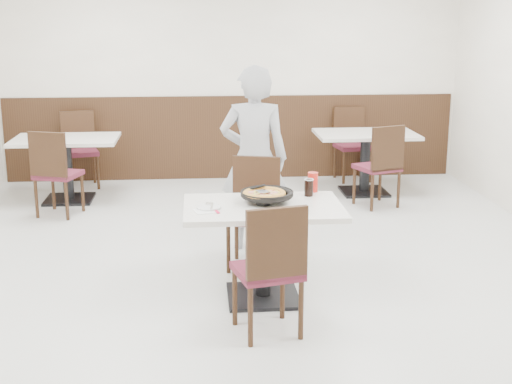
{
  "coord_description": "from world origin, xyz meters",
  "views": [
    {
      "loc": [
        -0.45,
        -5.85,
        2.18
      ],
      "look_at": [
        0.01,
        -0.3,
        0.76
      ],
      "focal_mm": 50.0,
      "sensor_mm": 36.0,
      "label": 1
    }
  ],
  "objects": [
    {
      "name": "bg_chair_left_near",
      "position": [
        -1.97,
        1.85,
        0.47
      ],
      "size": [
        0.53,
        0.53,
        0.95
      ],
      "primitive_type": null,
      "rotation": [
        0.0,
        0.0,
        -0.32
      ],
      "color": "black",
      "rests_on": "floor"
    },
    {
      "name": "bg_table_left",
      "position": [
        -1.98,
        2.46,
        0.38
      ],
      "size": [
        1.28,
        0.93,
        0.75
      ],
      "primitive_type": null,
      "rotation": [
        0.0,
        0.0,
        -0.11
      ],
      "color": "white",
      "rests_on": "floor"
    },
    {
      "name": "red_cup",
      "position": [
        0.47,
        -0.28,
        0.83
      ],
      "size": [
        0.09,
        0.09,
        0.16
      ],
      "primitive_type": "cylinder",
      "rotation": [
        0.0,
        0.0,
        0.12
      ],
      "color": "red",
      "rests_on": "main_table"
    },
    {
      "name": "pizza_pan",
      "position": [
        0.07,
        -0.59,
        0.79
      ],
      "size": [
        0.39,
        0.39,
        0.01
      ],
      "primitive_type": "cylinder",
      "rotation": [
        0.0,
        0.0,
        0.12
      ],
      "color": "black",
      "rests_on": "trivet"
    },
    {
      "name": "main_table",
      "position": [
        0.03,
        -0.67,
        0.38
      ],
      "size": [
        1.29,
        0.94,
        0.75
      ],
      "primitive_type": null,
      "rotation": [
        0.0,
        0.0,
        0.12
      ],
      "color": "white",
      "rests_on": "floor"
    },
    {
      "name": "cola_glass",
      "position": [
        0.42,
        -0.42,
        0.81
      ],
      "size": [
        0.08,
        0.08,
        0.13
      ],
      "primitive_type": "cylinder",
      "rotation": [
        0.0,
        0.0,
        0.12
      ],
      "color": "black",
      "rests_on": "main_table"
    },
    {
      "name": "napkin",
      "position": [
        -0.4,
        -0.8,
        0.75
      ],
      "size": [
        0.2,
        0.2,
        0.0
      ],
      "primitive_type": "cube",
      "rotation": [
        0.0,
        0.0,
        0.26
      ],
      "color": "silver",
      "rests_on": "main_table"
    },
    {
      "name": "chair_near",
      "position": [
        0.01,
        -1.28,
        0.47
      ],
      "size": [
        0.51,
        0.51,
        0.95
      ],
      "primitive_type": null,
      "rotation": [
        0.0,
        0.0,
        0.24
      ],
      "color": "black",
      "rests_on": "floor"
    },
    {
      "name": "bg_chair_left_far",
      "position": [
        -1.93,
        3.12,
        0.47
      ],
      "size": [
        0.51,
        0.51,
        0.95
      ],
      "primitive_type": null,
      "rotation": [
        0.0,
        0.0,
        3.4
      ],
      "color": "black",
      "rests_on": "floor"
    },
    {
      "name": "bg_chair_right_near",
      "position": [
        1.58,
        1.93,
        0.47
      ],
      "size": [
        0.54,
        0.54,
        0.95
      ],
      "primitive_type": null,
      "rotation": [
        0.0,
        0.0,
        0.37
      ],
      "color": "black",
      "rests_on": "floor"
    },
    {
      "name": "trivet",
      "position": [
        0.03,
        -0.65,
        0.77
      ],
      "size": [
        0.12,
        0.12,
        0.04
      ],
      "primitive_type": "cylinder",
      "rotation": [
        0.0,
        0.0,
        0.12
      ],
      "color": "black",
      "rests_on": "main_table"
    },
    {
      "name": "chair_far",
      "position": [
        0.01,
        0.03,
        0.47
      ],
      "size": [
        0.51,
        0.51,
        0.95
      ],
      "primitive_type": null,
      "rotation": [
        0.0,
        0.0,
        2.89
      ],
      "color": "black",
      "rests_on": "floor"
    },
    {
      "name": "bg_chair_right_far",
      "position": [
        1.58,
        3.22,
        0.47
      ],
      "size": [
        0.47,
        0.47,
        0.95
      ],
      "primitive_type": null,
      "rotation": [
        0.0,
        0.0,
        3.28
      ],
      "color": "black",
      "rests_on": "floor"
    },
    {
      "name": "pizza_server",
      "position": [
        0.04,
        -0.61,
        0.84
      ],
      "size": [
        0.11,
        0.12,
        0.0
      ],
      "primitive_type": "cube",
      "rotation": [
        0.0,
        0.0,
        0.3
      ],
      "color": "silver",
      "rests_on": "pizza"
    },
    {
      "name": "floor",
      "position": [
        0.0,
        0.0,
        0.0
      ],
      "size": [
        7.0,
        7.0,
        0.0
      ],
      "primitive_type": "plane",
      "color": "#B6B7B1",
      "rests_on": "ground"
    },
    {
      "name": "wall_front",
      "position": [
        0.0,
        -3.5,
        1.4
      ],
      "size": [
        6.0,
        0.04,
        2.8
      ],
      "primitive_type": "cube",
      "color": "beige",
      "rests_on": "floor"
    },
    {
      "name": "fork",
      "position": [
        -0.36,
        -0.73,
        0.77
      ],
      "size": [
        0.03,
        0.15,
        0.0
      ],
      "primitive_type": "cube",
      "rotation": [
        0.0,
        0.0,
        -0.09
      ],
      "color": "silver",
      "rests_on": "side_plate"
    },
    {
      "name": "wall_back",
      "position": [
        0.0,
        3.5,
        1.4
      ],
      "size": [
        6.0,
        0.04,
        2.8
      ],
      "primitive_type": "cube",
      "color": "beige",
      "rests_on": "floor"
    },
    {
      "name": "pizza",
      "position": [
        0.05,
        -0.62,
        0.81
      ],
      "size": [
        0.36,
        0.36,
        0.02
      ],
      "primitive_type": "cylinder",
      "rotation": [
        0.0,
        0.0,
        0.12
      ],
      "color": "gold",
      "rests_on": "pizza_pan"
    },
    {
      "name": "diner_person",
      "position": [
        0.06,
        0.55,
        0.86
      ],
      "size": [
        0.67,
        0.47,
        1.72
      ],
      "primitive_type": "imported",
      "rotation": [
        0.0,
        0.0,
        3.04
      ],
      "color": "#A7A8AC",
      "rests_on": "floor"
    },
    {
      "name": "bg_table_right",
      "position": [
        1.58,
        2.53,
        0.38
      ],
      "size": [
        1.25,
        0.87,
        0.75
      ],
      "primitive_type": null,
      "rotation": [
        0.0,
        0.0,
        -0.06
      ],
      "color": "white",
      "rests_on": "floor"
    },
    {
      "name": "wainscot_back",
      "position": [
        0.0,
        3.48,
        0.55
      ],
      "size": [
        5.9,
        0.03,
        1.1
      ],
      "primitive_type": "cube",
      "color": "black",
      "rests_on": "floor"
    },
    {
      "name": "side_plate",
      "position": [
        -0.38,
        -0.73,
        0.76
      ],
      "size": [
        0.2,
        0.2,
        0.01
      ],
      "primitive_type": "cylinder",
      "rotation": [
        0.0,
        0.0,
        0.12
      ],
      "color": "silver",
      "rests_on": "napkin"
    }
  ]
}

